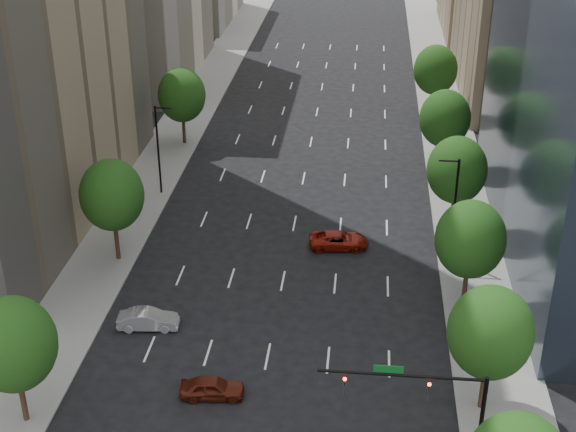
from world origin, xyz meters
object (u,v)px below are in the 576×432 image
(traffic_signal, at_px, (437,402))
(car_red_far, at_px, (339,240))
(car_silver, at_px, (148,320))
(car_maroon, at_px, (212,388))

(traffic_signal, bearing_deg, car_red_far, 103.75)
(traffic_signal, relative_size, car_silver, 2.07)
(car_maroon, distance_m, car_silver, 9.30)
(traffic_signal, relative_size, car_red_far, 1.80)
(car_maroon, relative_size, car_red_far, 0.82)
(traffic_signal, height_order, car_red_far, traffic_signal)
(car_silver, bearing_deg, car_red_far, -50.07)
(car_maroon, distance_m, car_red_far, 21.74)
(car_maroon, xyz_separation_m, car_red_far, (7.18, 20.52, -0.00))
(car_maroon, relative_size, car_silver, 0.94)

